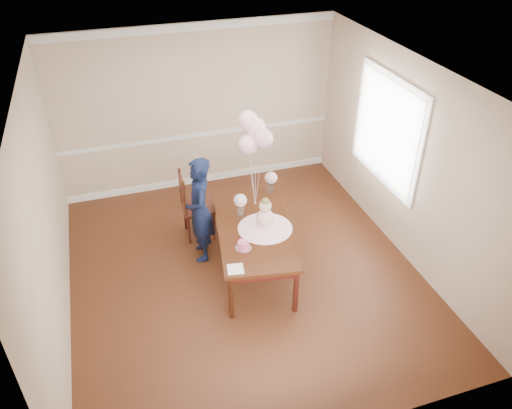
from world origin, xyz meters
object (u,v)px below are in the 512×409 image
at_px(dining_chair_seat, 198,208).
at_px(woman, 200,210).
at_px(birthday_cake, 243,245).
at_px(dining_table_top, 254,228).

distance_m(dining_chair_seat, woman, 0.59).
relative_size(birthday_cake, dining_chair_seat, 0.31).
bearing_deg(birthday_cake, dining_chair_seat, 101.07).
bearing_deg(dining_table_top, birthday_cake, -113.96).
xyz_separation_m(dining_chair_seat, woman, (-0.07, -0.50, 0.30)).
bearing_deg(dining_chair_seat, birthday_cake, -76.87).
bearing_deg(birthday_cake, woman, 111.35).
relative_size(dining_table_top, dining_chair_seat, 4.13).
bearing_deg(dining_table_top, dining_chair_seat, 127.31).
relative_size(dining_chair_seat, woman, 0.30).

